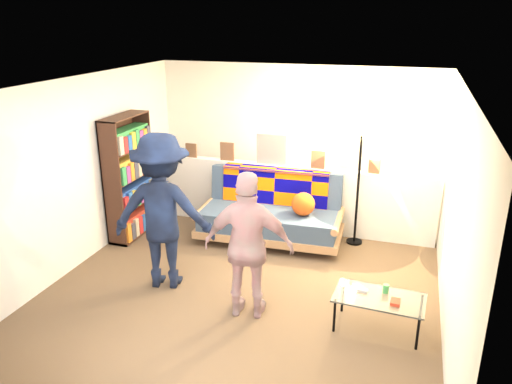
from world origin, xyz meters
The scene contains 10 objects.
ground centered at (0.00, 0.00, 0.00)m, with size 5.00×5.00×0.00m, color brown.
room_shell centered at (0.00, 0.47, 1.67)m, with size 4.60×5.05×2.45m.
half_wall_ledge centered at (0.00, 1.80, 0.50)m, with size 4.45×0.15×1.00m, color silver.
ledge_decor centered at (-0.23, 1.78, 1.18)m, with size 2.97×0.02×0.45m.
futon_sofa centered at (-0.05, 1.33, 0.41)m, with size 2.09×1.07×0.88m.
bookshelf centered at (-2.08, 0.88, 0.83)m, with size 0.30×0.89×1.79m.
coffee_table centered at (1.61, -0.48, 0.36)m, with size 0.94×0.56×0.48m.
floor_lamp centered at (1.12, 1.60, 1.17)m, with size 0.38×0.30×1.66m.
person_left centered at (-0.93, -0.28, 0.94)m, with size 1.21×0.69×1.87m, color black.
person_right centered at (0.24, -0.61, 0.81)m, with size 0.95×0.40×1.63m, color pink.
Camera 1 is at (1.75, -5.09, 3.10)m, focal length 35.00 mm.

